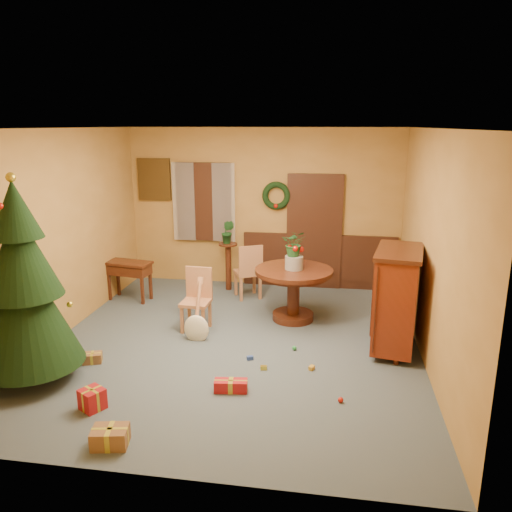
% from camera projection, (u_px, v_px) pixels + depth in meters
% --- Properties ---
extents(room_envelope, '(5.50, 5.50, 5.50)m').
position_uv_depth(room_envelope, '(274.00, 227.00, 9.18)').
color(room_envelope, '#35414D').
rests_on(room_envelope, ground).
extents(dining_table, '(1.19, 1.19, 0.82)m').
position_uv_depth(dining_table, '(294.00, 284.00, 7.64)').
color(dining_table, black).
rests_on(dining_table, floor).
extents(urn, '(0.28, 0.28, 0.20)m').
position_uv_depth(urn, '(294.00, 263.00, 7.55)').
color(urn, slate).
rests_on(urn, dining_table).
extents(centerpiece_plant, '(0.36, 0.31, 0.40)m').
position_uv_depth(centerpiece_plant, '(294.00, 243.00, 7.47)').
color(centerpiece_plant, '#1E4C23').
rests_on(centerpiece_plant, urn).
extents(chair_near, '(0.42, 0.42, 0.92)m').
position_uv_depth(chair_near, '(197.00, 297.00, 7.33)').
color(chair_near, '#915B3A').
rests_on(chair_near, floor).
extents(chair_far, '(0.56, 0.56, 0.97)m').
position_uv_depth(chair_far, '(249.00, 270.00, 8.58)').
color(chair_far, '#915B3A').
rests_on(chair_far, floor).
extents(guitar, '(0.38, 0.56, 0.82)m').
position_uv_depth(guitar, '(196.00, 312.00, 6.93)').
color(guitar, beige).
rests_on(guitar, floor).
extents(plant_stand, '(0.34, 0.34, 0.87)m').
position_uv_depth(plant_stand, '(228.00, 261.00, 9.06)').
color(plant_stand, black).
rests_on(plant_stand, floor).
extents(stand_plant, '(0.27, 0.23, 0.43)m').
position_uv_depth(stand_plant, '(228.00, 232.00, 8.92)').
color(stand_plant, '#19471E').
rests_on(stand_plant, plant_stand).
extents(christmas_tree, '(1.19, 1.19, 2.45)m').
position_uv_depth(christmas_tree, '(24.00, 287.00, 5.66)').
color(christmas_tree, '#382111').
rests_on(christmas_tree, floor).
extents(writing_desk, '(0.82, 0.50, 0.68)m').
position_uv_depth(writing_desk, '(129.00, 271.00, 8.54)').
color(writing_desk, black).
rests_on(writing_desk, floor).
extents(sideboard, '(0.75, 1.17, 1.39)m').
position_uv_depth(sideboard, '(396.00, 297.00, 6.56)').
color(sideboard, '#5D210A').
rests_on(sideboard, floor).
extents(gift_a, '(0.37, 0.30, 0.18)m').
position_uv_depth(gift_a, '(110.00, 437.00, 4.71)').
color(gift_a, brown).
rests_on(gift_a, floor).
extents(gift_b, '(0.31, 0.31, 0.23)m').
position_uv_depth(gift_b, '(92.00, 399.00, 5.31)').
color(gift_b, '#A21519').
rests_on(gift_b, floor).
extents(gift_c, '(0.27, 0.23, 0.13)m').
position_uv_depth(gift_c, '(92.00, 358.00, 6.36)').
color(gift_c, brown).
rests_on(gift_c, floor).
extents(gift_d, '(0.39, 0.20, 0.13)m').
position_uv_depth(gift_d, '(231.00, 386.00, 5.67)').
color(gift_d, '#A21519').
rests_on(gift_d, floor).
extents(toy_a, '(0.09, 0.08, 0.05)m').
position_uv_depth(toy_a, '(250.00, 358.00, 6.44)').
color(toy_a, '#234097').
rests_on(toy_a, floor).
extents(toy_b, '(0.06, 0.06, 0.06)m').
position_uv_depth(toy_b, '(294.00, 348.00, 6.71)').
color(toy_b, green).
rests_on(toy_b, floor).
extents(toy_c, '(0.08, 0.09, 0.05)m').
position_uv_depth(toy_c, '(312.00, 368.00, 6.18)').
color(toy_c, '#BC8E23').
rests_on(toy_c, floor).
extents(toy_d, '(0.06, 0.06, 0.06)m').
position_uv_depth(toy_d, '(341.00, 400.00, 5.45)').
color(toy_d, red).
rests_on(toy_d, floor).
extents(toy_e, '(0.09, 0.06, 0.05)m').
position_uv_depth(toy_e, '(264.00, 368.00, 6.18)').
color(toy_e, gold).
rests_on(toy_e, floor).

